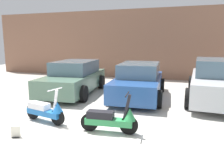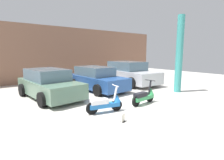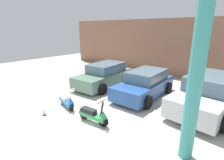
# 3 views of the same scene
# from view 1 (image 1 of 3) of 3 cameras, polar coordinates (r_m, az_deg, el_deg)

# --- Properties ---
(ground_plane) EXTENTS (28.00, 28.00, 0.00)m
(ground_plane) POSITION_cam_1_polar(r_m,az_deg,el_deg) (5.11, -10.77, -14.20)
(ground_plane) COLOR beige
(wall_back) EXTENTS (19.60, 0.12, 3.94)m
(wall_back) POSITION_cam_1_polar(r_m,az_deg,el_deg) (12.73, 7.75, 9.25)
(wall_back) COLOR #845B47
(wall_back) RESTS_ON ground_plane
(scooter_front_left) EXTENTS (1.32, 0.56, 0.93)m
(scooter_front_left) POSITION_cam_1_polar(r_m,az_deg,el_deg) (5.97, -16.86, -7.53)
(scooter_front_left) COLOR black
(scooter_front_left) RESTS_ON ground_plane
(scooter_front_right) EXTENTS (1.35, 0.49, 0.95)m
(scooter_front_right) POSITION_cam_1_polar(r_m,az_deg,el_deg) (5.08, -0.16, -10.10)
(scooter_front_right) COLOR black
(scooter_front_right) RESTS_ON ground_plane
(car_rear_left) EXTENTS (2.16, 4.01, 1.31)m
(car_rear_left) POSITION_cam_1_polar(r_m,az_deg,el_deg) (9.09, -9.83, 0.54)
(car_rear_left) COLOR #51705B
(car_rear_left) RESTS_ON ground_plane
(car_rear_center) EXTENTS (2.00, 3.88, 1.29)m
(car_rear_center) POSITION_cam_1_polar(r_m,az_deg,el_deg) (8.31, 6.99, -0.32)
(car_rear_center) COLOR navy
(car_rear_center) RESTS_ON ground_plane
(car_rear_right) EXTENTS (2.30, 4.44, 1.47)m
(car_rear_right) POSITION_cam_1_polar(r_m,az_deg,el_deg) (8.64, 26.16, -0.28)
(car_rear_right) COLOR #B7B7BC
(car_rear_right) RESTS_ON ground_plane
(placard_near_left_scooter) EXTENTS (0.20, 0.17, 0.26)m
(placard_near_left_scooter) POSITION_cam_1_polar(r_m,az_deg,el_deg) (5.36, -23.85, -12.39)
(placard_near_left_scooter) COLOR black
(placard_near_left_scooter) RESTS_ON ground_plane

